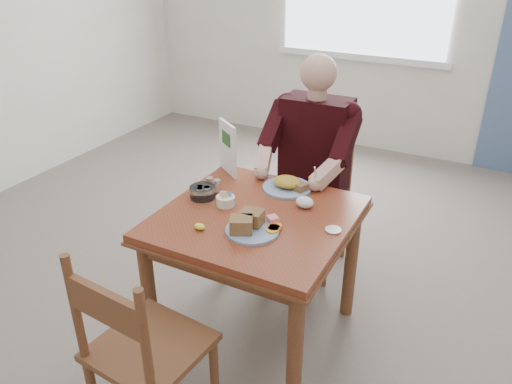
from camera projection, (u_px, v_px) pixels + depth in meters
The scene contains 15 objects.
floor at pixel (256, 332), 2.77m from camera, with size 6.00×6.00×0.00m, color slate.
wall_back at pixel (409, 7), 4.51m from camera, with size 5.50×5.50×0.00m, color white.
lemon_wedge at pixel (200, 227), 2.30m from camera, with size 0.05×0.04×0.03m, color yellow.
napkin at pixel (305, 202), 2.48m from camera, with size 0.09×0.07×0.06m, color white.
metal_dish at pixel (333, 230), 2.29m from camera, with size 0.08×0.08×0.01m, color silver.
table at pixel (256, 234), 2.48m from camera, with size 0.92×0.92×0.75m.
chair_far at pixel (313, 197), 3.19m from camera, with size 0.42×0.42×0.95m.
chair_near at pixel (142, 351), 1.99m from camera, with size 0.46×0.46×0.95m.
diner at pixel (311, 153), 2.96m from camera, with size 0.53×0.56×1.39m.
near_plate at pixel (251, 225), 2.28m from camera, with size 0.31×0.31×0.08m.
far_plate at pixel (288, 185), 2.66m from camera, with size 0.34×0.34×0.07m.
caddy at pixel (226, 201), 2.50m from camera, with size 0.12×0.12×0.07m.
shakers at pixel (213, 186), 2.62m from camera, with size 0.09×0.04×0.08m.
creamer at pixel (202, 192), 2.58m from camera, with size 0.16×0.16×0.06m.
menu at pixel (228, 148), 2.80m from camera, with size 0.17×0.13×0.30m.
Camera 1 is at (0.98, -1.88, 1.95)m, focal length 35.00 mm.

